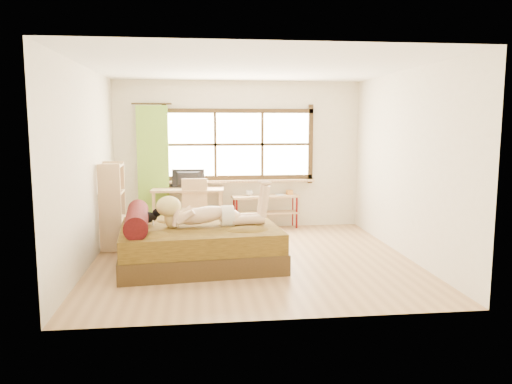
{
  "coord_description": "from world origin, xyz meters",
  "views": [
    {
      "loc": [
        -0.76,
        -6.93,
        1.95
      ],
      "look_at": [
        0.08,
        0.2,
        0.95
      ],
      "focal_mm": 35.0,
      "sensor_mm": 36.0,
      "label": 1
    }
  ],
  "objects": [
    {
      "name": "desk",
      "position": [
        -0.93,
        1.95,
        0.68
      ],
      "size": [
        1.3,
        0.67,
        0.79
      ],
      "rotation": [
        0.0,
        0.0,
        -0.07
      ],
      "color": "tan",
      "rests_on": "floor"
    },
    {
      "name": "kitten",
      "position": [
        -1.47,
        -0.01,
        0.67
      ],
      "size": [
        0.33,
        0.16,
        0.26
      ],
      "primitive_type": null,
      "rotation": [
        0.0,
        0.0,
        0.09
      ],
      "color": "black",
      "rests_on": "bed"
    },
    {
      "name": "chair",
      "position": [
        -0.83,
        1.59,
        0.55
      ],
      "size": [
        0.47,
        0.47,
        0.99
      ],
      "rotation": [
        0.0,
        0.0,
        -0.07
      ],
      "color": "tan",
      "rests_on": "floor"
    },
    {
      "name": "ceiling",
      "position": [
        0.0,
        0.0,
        2.7
      ],
      "size": [
        4.5,
        4.5,
        0.0
      ],
      "primitive_type": "plane",
      "rotation": [
        3.14,
        0.0,
        0.0
      ],
      "color": "white",
      "rests_on": "wall_back"
    },
    {
      "name": "window",
      "position": [
        0.0,
        2.22,
        1.51
      ],
      "size": [
        2.8,
        0.16,
        1.46
      ],
      "color": "#FFEDBF",
      "rests_on": "wall_back"
    },
    {
      "name": "wall_left",
      "position": [
        -2.25,
        0.0,
        1.35
      ],
      "size": [
        0.0,
        4.5,
        4.5
      ],
      "primitive_type": "plane",
      "rotation": [
        1.57,
        0.0,
        1.57
      ],
      "color": "silver",
      "rests_on": "floor"
    },
    {
      "name": "pipe_shelf",
      "position": [
        0.49,
        2.07,
        0.45
      ],
      "size": [
        1.27,
        0.46,
        0.7
      ],
      "rotation": [
        0.0,
        0.0,
        0.12
      ],
      "color": "tan",
      "rests_on": "floor"
    },
    {
      "name": "floor",
      "position": [
        0.0,
        0.0,
        0.0
      ],
      "size": [
        4.5,
        4.5,
        0.0
      ],
      "primitive_type": "plane",
      "color": "#9E754C",
      "rests_on": "ground"
    },
    {
      "name": "wall_front",
      "position": [
        0.0,
        -2.25,
        1.35
      ],
      "size": [
        4.5,
        0.0,
        4.5
      ],
      "primitive_type": "plane",
      "rotation": [
        -1.57,
        0.0,
        0.0
      ],
      "color": "silver",
      "rests_on": "floor"
    },
    {
      "name": "bookshelf",
      "position": [
        -2.08,
        0.89,
        0.68
      ],
      "size": [
        0.34,
        0.59,
        1.33
      ],
      "rotation": [
        0.0,
        0.0,
        0.03
      ],
      "color": "tan",
      "rests_on": "floor"
    },
    {
      "name": "wall_right",
      "position": [
        2.25,
        0.0,
        1.35
      ],
      "size": [
        0.0,
        4.5,
        4.5
      ],
      "primitive_type": "plane",
      "rotation": [
        1.57,
        0.0,
        -1.57
      ],
      "color": "silver",
      "rests_on": "floor"
    },
    {
      "name": "curtain",
      "position": [
        -1.55,
        2.13,
        1.15
      ],
      "size": [
        0.55,
        0.1,
        2.2
      ],
      "primitive_type": "cube",
      "color": "olive",
      "rests_on": "wall_back"
    },
    {
      "name": "bed",
      "position": [
        -0.8,
        -0.11,
        0.29
      ],
      "size": [
        2.3,
        1.91,
        0.82
      ],
      "rotation": [
        0.0,
        0.0,
        0.09
      ],
      "color": "#30210E",
      "rests_on": "floor"
    },
    {
      "name": "woman",
      "position": [
        -0.6,
        -0.16,
        0.86
      ],
      "size": [
        1.54,
        0.57,
        0.64
      ],
      "primitive_type": null,
      "rotation": [
        0.0,
        0.0,
        0.09
      ],
      "color": "#D4AC88",
      "rests_on": "bed"
    },
    {
      "name": "monitor",
      "position": [
        -0.93,
        2.0,
        0.95
      ],
      "size": [
        0.58,
        0.12,
        0.33
      ],
      "primitive_type": "imported",
      "rotation": [
        0.0,
        0.0,
        3.07
      ],
      "color": "black",
      "rests_on": "desk"
    },
    {
      "name": "cup",
      "position": [
        0.17,
        2.07,
        0.67
      ],
      "size": [
        0.13,
        0.13,
        0.09
      ],
      "primitive_type": "imported",
      "rotation": [
        0.0,
        0.0,
        0.12
      ],
      "color": "gray",
      "rests_on": "pipe_shelf"
    },
    {
      "name": "wall_back",
      "position": [
        0.0,
        2.25,
        1.35
      ],
      "size": [
        4.5,
        0.0,
        4.5
      ],
      "primitive_type": "plane",
      "rotation": [
        1.57,
        0.0,
        0.0
      ],
      "color": "silver",
      "rests_on": "floor"
    },
    {
      "name": "book",
      "position": [
        0.67,
        2.07,
        0.63
      ],
      "size": [
        0.17,
        0.21,
        0.02
      ],
      "primitive_type": "imported",
      "rotation": [
        0.0,
        0.0,
        0.12
      ],
      "color": "gray",
      "rests_on": "pipe_shelf"
    }
  ]
}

